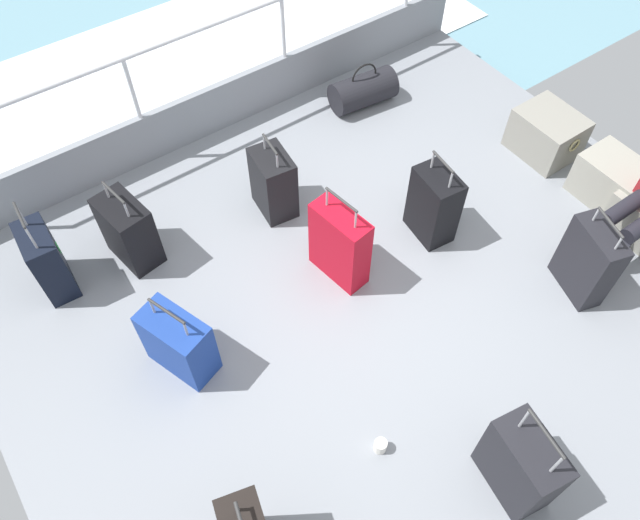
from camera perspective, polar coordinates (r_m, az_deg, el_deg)
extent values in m
cube|color=gray|center=(4.54, 4.75, -3.05)|extent=(4.40, 5.20, 0.06)
cube|color=gray|center=(5.59, -9.32, 13.86)|extent=(0.06, 5.20, 0.45)
cylinder|color=silver|center=(5.24, -16.44, 12.99)|extent=(0.04, 0.04, 1.00)
cylinder|color=silver|center=(5.68, -3.33, 18.74)|extent=(0.04, 0.04, 1.00)
cylinder|color=silver|center=(6.40, 7.98, 22.74)|extent=(0.04, 0.04, 1.00)
cylinder|color=silver|center=(5.14, -10.53, 20.48)|extent=(0.04, 4.16, 0.04)
cube|color=white|center=(7.00, -14.70, 16.17)|extent=(2.40, 7.28, 0.01)
cube|color=gray|center=(5.64, 20.25, 10.91)|extent=(0.53, 0.43, 0.38)
torus|color=tan|center=(5.70, 18.48, 13.10)|extent=(0.02, 0.12, 0.12)
torus|color=tan|center=(5.50, 22.52, 9.78)|extent=(0.02, 0.12, 0.12)
cube|color=gray|center=(5.43, 25.71, 6.39)|extent=(0.60, 0.38, 0.38)
torus|color=tan|center=(5.47, 23.58, 8.99)|extent=(0.02, 0.12, 0.12)
torus|color=tan|center=(5.36, 26.64, 6.01)|extent=(0.02, 0.12, 0.12)
cylinder|color=black|center=(4.95, 25.63, 0.39)|extent=(0.11, 0.11, 0.35)
cylinder|color=black|center=(4.98, 26.33, 4.29)|extent=(0.12, 0.40, 0.12)
cylinder|color=black|center=(4.99, 24.12, 1.75)|extent=(0.11, 0.11, 0.35)
cube|color=navy|center=(4.09, -12.97, -7.51)|extent=(0.51, 0.38, 0.51)
cylinder|color=#A5A8AD|center=(3.89, -15.29, -4.14)|extent=(0.02, 0.02, 0.14)
cylinder|color=#A5A8AD|center=(3.76, -12.35, -6.24)|extent=(0.02, 0.02, 0.14)
cylinder|color=#2D2D2D|center=(3.76, -14.05, -4.63)|extent=(0.28, 0.12, 0.02)
cube|color=green|center=(4.08, -11.92, -5.93)|extent=(0.05, 0.02, 0.08)
cube|color=black|center=(3.82, 18.09, -17.60)|extent=(0.48, 0.31, 0.56)
cylinder|color=#A5A8AD|center=(3.50, 18.42, -13.77)|extent=(0.02, 0.02, 0.21)
cylinder|color=#A5A8AD|center=(3.46, 21.11, -17.24)|extent=(0.02, 0.02, 0.21)
cylinder|color=#2D2D2D|center=(3.38, 20.25, -14.85)|extent=(0.28, 0.07, 0.02)
cube|color=green|center=(3.71, 20.44, -15.65)|extent=(0.05, 0.01, 0.08)
cube|color=black|center=(4.66, 23.55, -0.12)|extent=(0.45, 0.30, 0.61)
cylinder|color=#A5A8AD|center=(4.45, 24.23, 3.88)|extent=(0.02, 0.02, 0.12)
cylinder|color=#A5A8AD|center=(4.35, 25.95, 1.43)|extent=(0.02, 0.02, 0.12)
cylinder|color=#2D2D2D|center=(4.36, 25.35, 3.15)|extent=(0.27, 0.10, 0.02)
cube|color=silver|center=(4.63, 24.96, 1.04)|extent=(0.05, 0.02, 0.08)
cube|color=black|center=(4.68, -17.30, 2.55)|extent=(0.45, 0.32, 0.55)
cylinder|color=#A5A8AD|center=(4.52, -19.21, 6.14)|extent=(0.02, 0.02, 0.14)
cylinder|color=#A5A8AD|center=(4.35, -17.51, 4.49)|extent=(0.02, 0.02, 0.14)
cylinder|color=#2D2D2D|center=(4.38, -18.61, 5.94)|extent=(0.27, 0.06, 0.02)
cube|color=silver|center=(4.65, -16.21, 4.10)|extent=(0.05, 0.01, 0.08)
cube|color=black|center=(4.80, -4.33, 7.10)|extent=(0.39, 0.30, 0.55)
cylinder|color=#A5A8AD|center=(4.63, -5.18, 10.85)|extent=(0.02, 0.02, 0.13)
cylinder|color=#A5A8AD|center=(4.48, -3.99, 9.20)|extent=(0.02, 0.02, 0.13)
cylinder|color=#2D2D2D|center=(4.51, -4.65, 10.63)|extent=(0.24, 0.05, 0.02)
cube|color=silver|center=(4.80, -2.93, 7.98)|extent=(0.05, 0.01, 0.08)
cube|color=black|center=(4.71, -23.96, -0.09)|extent=(0.39, 0.23, 0.57)
cylinder|color=#A5A8AD|center=(4.51, -26.00, 3.81)|extent=(0.02, 0.02, 0.21)
cylinder|color=#A5A8AD|center=(4.35, -25.21, 1.89)|extent=(0.02, 0.02, 0.21)
cylinder|color=#2D2D2D|center=(4.35, -26.09, 3.73)|extent=(0.25, 0.03, 0.02)
cube|color=green|center=(4.64, -23.08, 1.06)|extent=(0.05, 0.01, 0.08)
cylinder|color=#A5A8AD|center=(3.20, -7.70, -21.74)|extent=(0.02, 0.02, 0.11)
cube|color=black|center=(4.68, 10.48, 5.03)|extent=(0.39, 0.28, 0.60)
cylinder|color=#A5A8AD|center=(4.47, 10.40, 9.12)|extent=(0.02, 0.02, 0.15)
cylinder|color=#A5A8AD|center=(4.36, 12.03, 7.31)|extent=(0.02, 0.02, 0.15)
cylinder|color=#2D2D2D|center=(4.36, 11.36, 8.90)|extent=(0.24, 0.05, 0.02)
cube|color=silver|center=(4.61, 12.09, 7.09)|extent=(0.05, 0.01, 0.08)
cube|color=#B70C1E|center=(4.35, 1.83, 1.42)|extent=(0.47, 0.25, 0.63)
cylinder|color=#A5A8AD|center=(4.10, 0.65, 5.88)|extent=(0.02, 0.02, 0.16)
cylinder|color=#A5A8AD|center=(3.98, 3.33, 3.78)|extent=(0.02, 0.02, 0.16)
cylinder|color=#2D2D2D|center=(3.98, 2.00, 5.59)|extent=(0.29, 0.06, 0.02)
cube|color=green|center=(4.28, 2.83, 3.29)|extent=(0.05, 0.01, 0.08)
cylinder|color=black|center=(5.82, 4.02, 15.39)|extent=(0.36, 0.62, 0.30)
torus|color=black|center=(5.73, 4.12, 16.62)|extent=(0.04, 0.25, 0.25)
cylinder|color=white|center=(3.95, 5.61, -16.76)|extent=(0.08, 0.08, 0.10)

